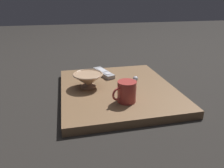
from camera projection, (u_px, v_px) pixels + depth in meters
name	position (u px, v px, depth m)	size (l,w,h in m)	color
ground_plane	(117.00, 93.00, 1.08)	(6.00, 6.00, 0.00)	black
table	(117.00, 90.00, 1.07)	(0.55, 0.63, 0.04)	brown
cereal_bowl	(88.00, 80.00, 1.04)	(0.15, 0.15, 0.07)	tan
coffee_mug	(126.00, 92.00, 0.90)	(0.11, 0.08, 0.09)	#A53833
teaspoon	(135.00, 79.00, 1.12)	(0.06, 0.12, 0.03)	#A3A5B2
tv_remote_near	(104.00, 73.00, 1.22)	(0.10, 0.19, 0.02)	#9E9EA3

